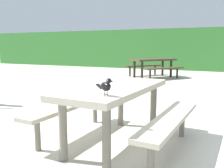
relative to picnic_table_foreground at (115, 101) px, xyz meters
name	(u,v)px	position (x,y,z in m)	size (l,w,h in m)	color
ground_plane	(128,141)	(0.12, 0.14, -0.56)	(60.00, 60.00, 0.00)	beige
hedge_wall	(205,49)	(0.12, 11.03, 0.52)	(28.00, 1.26, 2.15)	#387A33
picnic_table_foreground	(115,101)	(0.00, 0.00, 0.00)	(1.77, 1.84, 0.74)	#B2A893
bird_grackle	(106,86)	(0.18, -0.63, 0.29)	(0.26, 0.17, 0.18)	black
picnic_table_mid_left	(153,63)	(-1.48, 6.96, 0.00)	(2.37, 2.38, 0.74)	#473828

